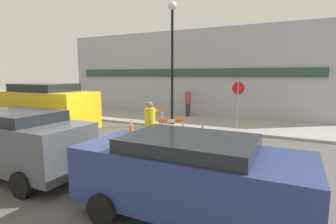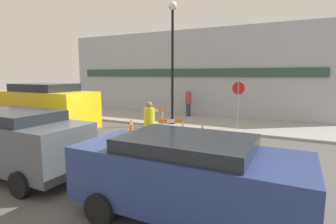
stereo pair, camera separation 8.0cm
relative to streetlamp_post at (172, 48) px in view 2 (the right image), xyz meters
name	(u,v)px [view 2 (the right image)]	position (x,y,z in m)	size (l,w,h in m)	color
ground_plane	(93,147)	(-0.86, -5.07, -4.03)	(60.00, 60.00, 0.00)	#565451
sidewalk_slab	(170,119)	(-0.86, 1.42, -3.97)	(18.00, 3.97, 0.11)	#9E9B93
storefront_facade	(184,73)	(-0.86, 3.48, -1.27)	(18.00, 0.22, 5.50)	#A3A8B2
streetlamp_post	(172,48)	(0.00, 0.00, 0.00)	(0.44, 0.44, 6.18)	black
stop_sign	(238,97)	(3.34, 0.25, -2.41)	(0.60, 0.12, 2.24)	gray
barricade_0	(171,131)	(1.64, -3.57, -3.46)	(0.88, 0.66, 1.04)	white
barricade_1	(156,118)	(-0.45, -0.95, -3.51)	(0.67, 0.48, 0.98)	white
traffic_cone_0	(192,139)	(2.31, -3.06, -3.80)	(0.30, 0.30, 0.48)	black
traffic_cone_1	(203,128)	(2.02, -0.95, -3.78)	(0.30, 0.30, 0.52)	black
traffic_cone_2	(131,125)	(-1.09, -2.22, -3.69)	(0.30, 0.30, 0.71)	black
person_worker	(149,125)	(1.35, -4.65, -3.07)	(0.46, 0.46, 1.78)	#33333D
person_pedestrian	(188,102)	(-0.18, 2.67, -3.01)	(0.52, 0.52, 1.69)	#33333D
parked_car_1	(17,139)	(-0.75, -8.03, -3.04)	(4.11, 1.84, 1.75)	#4C5156
parked_car_2	(186,173)	(4.13, -8.03, -3.12)	(4.24, 1.92, 1.59)	navy
work_van	(46,106)	(-4.50, -4.11, -2.78)	(4.86, 2.15, 2.29)	yellow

